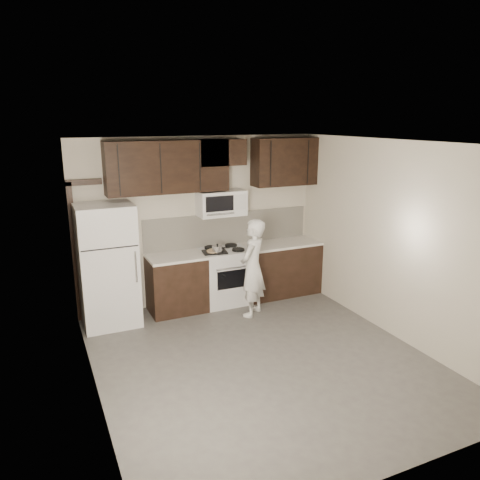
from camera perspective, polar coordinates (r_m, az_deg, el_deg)
floor at (r=6.14m, az=2.62°, el=-14.29°), size 4.50×4.50×0.00m
back_wall at (r=7.62m, az=-4.93°, el=2.35°), size 4.00×0.00×4.00m
ceiling at (r=5.38m, az=2.96°, el=11.76°), size 4.50×4.50×0.00m
counter_run at (r=7.80m, az=0.17°, el=-4.13°), size 2.95×0.64×0.91m
stove at (r=7.68m, az=-1.89°, el=-4.40°), size 0.76×0.66×0.94m
backsplash at (r=7.82m, az=-1.42°, el=1.45°), size 2.90×0.02×0.54m
upper_cabinets at (r=7.38m, az=-3.09°, el=9.31°), size 3.48×0.35×0.78m
microwave at (r=7.49m, az=-2.31°, el=4.51°), size 0.76×0.42×0.40m
refrigerator at (r=7.04m, az=-15.83°, el=-3.00°), size 0.80×0.76×1.80m
door_trim at (r=7.22m, az=-19.32°, el=0.03°), size 0.50×0.08×2.12m
saucepan at (r=7.33m, az=-2.76°, el=-1.14°), size 0.28×0.16×0.16m
baking_tray at (r=7.38m, az=-3.10°, el=-1.46°), size 0.41×0.33×0.02m
pizza at (r=7.38m, az=-3.10°, el=-1.32°), size 0.29×0.29×0.02m
person at (r=7.12m, az=1.55°, el=-3.44°), size 0.65×0.64×1.51m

